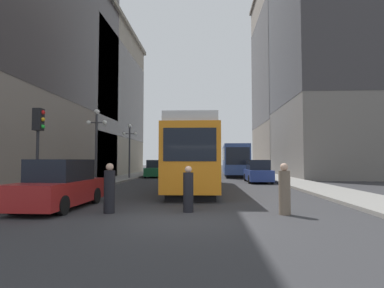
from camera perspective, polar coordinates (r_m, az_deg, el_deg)
ground_plane at (r=9.41m, az=-1.66°, el=-13.97°), size 200.00×200.00×0.00m
sidewalk_left at (r=49.93m, az=-6.64°, el=-4.99°), size 2.88×120.00×0.15m
sidewalk_right at (r=49.71m, az=10.84°, el=-4.96°), size 2.88×120.00×0.15m
streetcar at (r=19.23m, az=0.55°, el=-2.10°), size 2.73×13.22×3.89m
transit_bus at (r=35.93m, az=7.89°, el=-2.76°), size 2.93×11.72×3.45m
parked_car_left_near at (r=39.40m, az=-5.17°, el=-4.40°), size 1.97×4.95×1.82m
parked_car_left_mid at (r=32.83m, az=-6.81°, el=-4.67°), size 2.05×4.60×1.82m
parked_car_right_far at (r=25.67m, az=12.10°, el=-5.08°), size 1.93×4.76×1.82m
parked_car_left_far at (r=12.64m, az=-23.26°, el=-7.07°), size 1.97×4.51×1.82m
pedestrian_crossing_near at (r=10.77m, az=-0.69°, el=-8.61°), size 0.36×0.36×1.59m
pedestrian_crossing_far at (r=10.71m, az=16.77°, el=-8.26°), size 0.38×0.38×1.69m
pedestrian_on_sidewalk at (r=10.93m, az=-15.04°, el=-8.19°), size 0.38×0.38×1.69m
traffic_light_near_left at (r=14.69m, az=-26.57°, el=2.49°), size 0.47×0.36×3.86m
lamp_post_left_near at (r=21.54m, az=-17.29°, el=1.69°), size 1.41×0.36×5.07m
lamp_post_left_far at (r=29.88m, az=-11.49°, el=0.35°), size 1.41×0.36×5.09m
building_left_corner at (r=39.82m, az=-19.40°, el=8.21°), size 11.08×19.82×18.37m
building_right_corner at (r=53.18m, az=20.24°, el=11.89°), size 15.13×16.81×29.71m
building_right_midblock at (r=39.31m, az=23.83°, el=19.00°), size 10.70×14.78×31.74m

